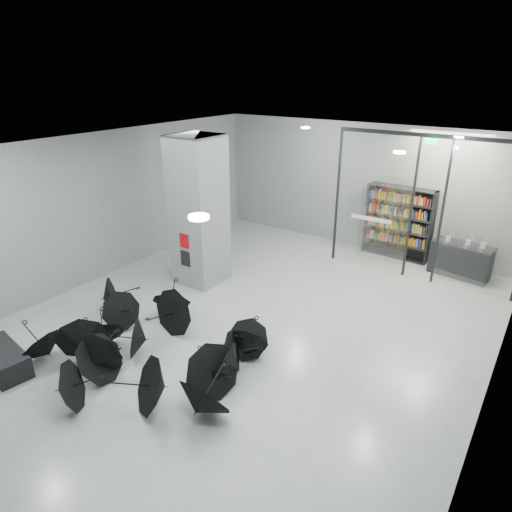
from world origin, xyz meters
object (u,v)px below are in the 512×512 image
Objects in this scene: bench at (3,359)px; umbrella_cluster at (150,352)px; bookshelf at (398,223)px; column at (199,211)px; shop_counter at (461,260)px.

umbrella_cluster reaches higher than bench.
bench is 0.26× the size of umbrella_cluster.
bench is 2.87m from umbrella_cluster.
bench is at bearing -142.65° from umbrella_cluster.
umbrella_cluster is at bearing -101.48° from bookshelf.
bench is at bearing -110.72° from bookshelf.
column is 5.67m from bench.
bench is at bearing -95.52° from column.
bookshelf is 2.14m from shop_counter.
bench is 11.66m from shop_counter.
column reaches higher than bookshelf.
umbrella_cluster is (2.28, 1.74, 0.07)m from bench.
bench is 11.08m from bookshelf.
column is 7.51m from shop_counter.
shop_counter is (5.94, 4.35, -1.52)m from column.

